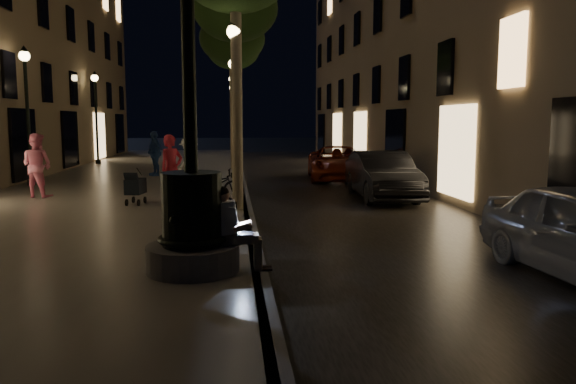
{
  "coord_description": "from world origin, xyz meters",
  "views": [
    {
      "loc": [
        -0.4,
        -6.38,
        2.46
      ],
      "look_at": [
        0.55,
        3.0,
        1.26
      ],
      "focal_mm": 35.0,
      "sensor_mm": 36.0,
      "label": 1
    }
  ],
  "objects": [
    {
      "name": "pedestrian_red",
      "position": [
        -2.04,
        9.14,
        1.14
      ],
      "size": [
        0.82,
        0.78,
        1.88
      ],
      "primitive_type": "imported",
      "rotation": [
        0.0,
        0.0,
        0.68
      ],
      "color": "#B22335",
      "rests_on": "promenade"
    },
    {
      "name": "lamp_left_b",
      "position": [
        -7.4,
        14.0,
        3.24
      ],
      "size": [
        0.36,
        0.36,
        4.81
      ],
      "color": "black",
      "rests_on": "promenade"
    },
    {
      "name": "cobble_lane",
      "position": [
        3.0,
        15.0,
        0.01
      ],
      "size": [
        6.0,
        45.0,
        0.02
      ],
      "primitive_type": "cube",
      "color": "black",
      "rests_on": "ground"
    },
    {
      "name": "promenade",
      "position": [
        -4.0,
        15.0,
        0.1
      ],
      "size": [
        8.0,
        45.0,
        0.2
      ],
      "primitive_type": "cube",
      "color": "slate",
      "rests_on": "ground"
    },
    {
      "name": "lamp_curb_a",
      "position": [
        -0.3,
        8.0,
        3.24
      ],
      "size": [
        0.36,
        0.36,
        4.81
      ],
      "color": "black",
      "rests_on": "promenade"
    },
    {
      "name": "ground",
      "position": [
        0.0,
        15.0,
        0.0
      ],
      "size": [
        120.0,
        120.0,
        0.0
      ],
      "primitive_type": "plane",
      "color": "black",
      "rests_on": "ground"
    },
    {
      "name": "lamp_curb_c",
      "position": [
        -0.3,
        24.0,
        3.24
      ],
      "size": [
        0.36,
        0.36,
        4.81
      ],
      "color": "black",
      "rests_on": "promenade"
    },
    {
      "name": "bicycle",
      "position": [
        -0.92,
        9.52,
        0.65
      ],
      "size": [
        1.77,
        0.72,
        0.91
      ],
      "primitive_type": "imported",
      "rotation": [
        0.0,
        0.0,
        1.5
      ],
      "color": "black",
      "rests_on": "promenade"
    },
    {
      "name": "building_right",
      "position": [
        10.0,
        18.0,
        7.5
      ],
      "size": [
        8.0,
        36.0,
        15.0
      ],
      "primitive_type": "cube",
      "color": "#726347",
      "rests_on": "ground"
    },
    {
      "name": "lamp_curb_b",
      "position": [
        -0.3,
        16.0,
        3.24
      ],
      "size": [
        0.36,
        0.36,
        4.81
      ],
      "color": "black",
      "rests_on": "promenade"
    },
    {
      "name": "lamp_curb_d",
      "position": [
        -0.3,
        32.0,
        3.24
      ],
      "size": [
        0.36,
        0.36,
        4.81
      ],
      "color": "black",
      "rests_on": "promenade"
    },
    {
      "name": "curb_strip",
      "position": [
        0.0,
        15.0,
        0.1
      ],
      "size": [
        0.25,
        45.0,
        0.2
      ],
      "primitive_type": "cube",
      "color": "#59595B",
      "rests_on": "ground"
    },
    {
      "name": "pedestrian_blue",
      "position": [
        -3.55,
        17.13,
        1.12
      ],
      "size": [
        0.96,
        1.15,
        1.84
      ],
      "primitive_type": "imported",
      "rotation": [
        0.0,
        0.0,
        5.28
      ],
      "color": "#26488C",
      "rests_on": "promenade"
    },
    {
      "name": "car_second",
      "position": [
        4.31,
        10.75,
        0.75
      ],
      "size": [
        1.71,
        4.6,
        1.5
      ],
      "primitive_type": "imported",
      "rotation": [
        0.0,
        0.0,
        -0.03
      ],
      "color": "black",
      "rests_on": "ground"
    },
    {
      "name": "tree_second",
      "position": [
        -0.2,
        14.0,
        6.33
      ],
      "size": [
        3.0,
        3.0,
        7.4
      ],
      "color": "#6B604C",
      "rests_on": "promenade"
    },
    {
      "name": "pedestrian_white",
      "position": [
        -1.83,
        12.71,
        1.05
      ],
      "size": [
        1.09,
        1.26,
        1.69
      ],
      "primitive_type": "imported",
      "rotation": [
        0.0,
        0.0,
        4.19
      ],
      "color": "white",
      "rests_on": "promenade"
    },
    {
      "name": "seated_man_laptop",
      "position": [
        -0.39,
        2.0,
        0.89
      ],
      "size": [
        0.91,
        0.31,
        1.28
      ],
      "color": "gray",
      "rests_on": "promenade"
    },
    {
      "name": "stroller",
      "position": [
        -3.0,
        8.99,
        0.69
      ],
      "size": [
        0.51,
        0.98,
        0.98
      ],
      "rotation": [
        0.0,
        0.0,
        -0.16
      ],
      "color": "black",
      "rests_on": "promenade"
    },
    {
      "name": "tree_third",
      "position": [
        -0.3,
        20.0,
        6.14
      ],
      "size": [
        3.0,
        3.0,
        7.2
      ],
      "color": "#6B604C",
      "rests_on": "promenade"
    },
    {
      "name": "lamp_left_c",
      "position": [
        -7.4,
        24.0,
        3.24
      ],
      "size": [
        0.36,
        0.36,
        4.81
      ],
      "color": "black",
      "rests_on": "promenade"
    },
    {
      "name": "tree_far",
      "position": [
        -0.22,
        26.0,
        6.43
      ],
      "size": [
        3.0,
        3.0,
        7.5
      ],
      "color": "#6B604C",
      "rests_on": "promenade"
    },
    {
      "name": "fountain_lamppost",
      "position": [
        -1.0,
        2.0,
        1.21
      ],
      "size": [
        1.4,
        1.4,
        5.21
      ],
      "color": "#59595B",
      "rests_on": "promenade"
    },
    {
      "name": "pedestrian_pink",
      "position": [
        -6.11,
        10.78,
        1.15
      ],
      "size": [
        1.11,
        1.0,
        1.89
      ],
      "primitive_type": "imported",
      "rotation": [
        0.0,
        0.0,
        2.78
      ],
      "color": "pink",
      "rests_on": "promenade"
    },
    {
      "name": "car_third",
      "position": [
        4.0,
        16.57,
        0.7
      ],
      "size": [
        2.83,
        5.27,
        1.41
      ],
      "primitive_type": "imported",
      "rotation": [
        0.0,
        0.0,
        -0.1
      ],
      "color": "#992E13",
      "rests_on": "ground"
    }
  ]
}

